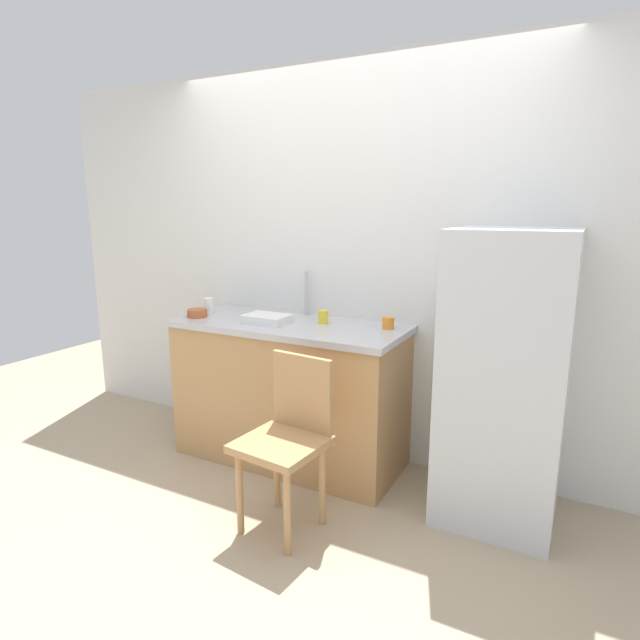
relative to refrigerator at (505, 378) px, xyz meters
name	(u,v)px	position (x,y,z in m)	size (l,w,h in m)	color
ground_plane	(271,518)	(-1.05, -0.63, -0.77)	(8.00, 8.00, 0.00)	tan
back_wall	(351,265)	(-1.05, 0.37, 0.50)	(4.80, 0.10, 2.52)	silver
cabinet_base	(290,394)	(-1.32, 0.02, -0.33)	(1.46, 0.60, 0.88)	tan
countertop	(289,325)	(-1.32, 0.02, 0.14)	(1.50, 0.64, 0.04)	#B7B7BC
faucet	(306,293)	(-1.33, 0.27, 0.30)	(0.02, 0.02, 0.30)	#B7B7BC
refrigerator	(505,378)	(0.00, 0.00, 0.00)	(0.59, 0.63, 1.53)	silver
chair	(288,435)	(-0.94, -0.62, -0.27)	(0.44, 0.44, 0.89)	tan
dish_tray	(267,319)	(-1.44, -0.05, 0.18)	(0.28, 0.20, 0.05)	white
terracotta_bowl	(197,313)	(-1.94, -0.12, 0.18)	(0.13, 0.13, 0.05)	#B25B33
cup_yellow	(323,317)	(-1.11, 0.09, 0.20)	(0.06, 0.06, 0.08)	yellow
cup_orange	(388,323)	(-0.70, 0.15, 0.19)	(0.07, 0.07, 0.07)	orange
cup_white	(209,306)	(-1.94, 0.00, 0.21)	(0.06, 0.06, 0.11)	white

